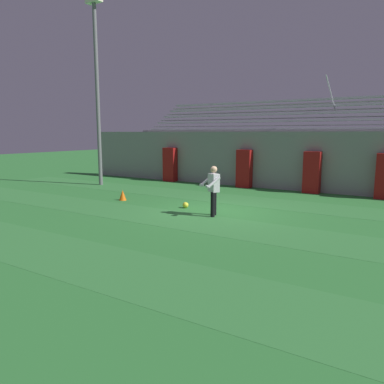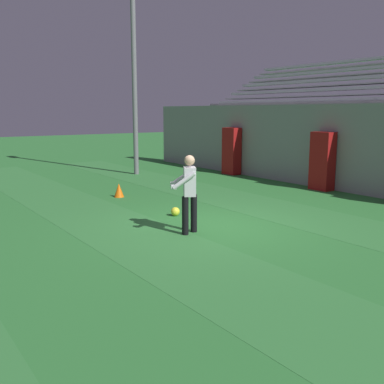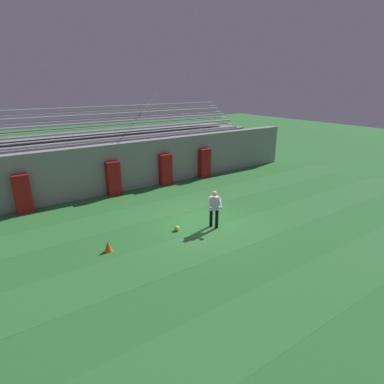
{
  "view_description": "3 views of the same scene",
  "coord_description": "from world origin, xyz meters",
  "px_view_note": "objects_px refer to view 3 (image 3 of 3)",
  "views": [
    {
      "loc": [
        6.1,
        -11.4,
        2.76
      ],
      "look_at": [
        -0.41,
        -1.05,
        0.81
      ],
      "focal_mm": 35.0,
      "sensor_mm": 36.0,
      "label": 1
    },
    {
      "loc": [
        7.81,
        -5.99,
        2.57
      ],
      "look_at": [
        -0.42,
        -0.17,
        0.75
      ],
      "focal_mm": 42.0,
      "sensor_mm": 36.0,
      "label": 2
    },
    {
      "loc": [
        -7.95,
        -10.67,
        5.99
      ],
      "look_at": [
        -0.46,
        0.04,
        1.56
      ],
      "focal_mm": 30.0,
      "sensor_mm": 36.0,
      "label": 3
    }
  ],
  "objects_px": {
    "padding_pillar_far_right": "(204,163)",
    "padding_pillar_gate_right": "(165,170)",
    "padding_pillar_far_left": "(22,194)",
    "goalkeeper": "(214,207)",
    "soccer_ball": "(177,228)",
    "traffic_cone": "(108,246)",
    "padding_pillar_gate_left": "(113,178)"
  },
  "relations": [
    {
      "from": "padding_pillar_far_right",
      "to": "padding_pillar_gate_right",
      "type": "bearing_deg",
      "value": 180.0
    },
    {
      "from": "padding_pillar_far_left",
      "to": "goalkeeper",
      "type": "xyz_separation_m",
      "value": [
        6.48,
        -6.65,
        0.0
      ]
    },
    {
      "from": "soccer_ball",
      "to": "padding_pillar_gate_right",
      "type": "bearing_deg",
      "value": 63.43
    },
    {
      "from": "padding_pillar_gate_right",
      "to": "padding_pillar_far_right",
      "type": "height_order",
      "value": "same"
    },
    {
      "from": "padding_pillar_far_left",
      "to": "soccer_ball",
      "type": "xyz_separation_m",
      "value": [
        4.97,
        -6.0,
        -0.84
      ]
    },
    {
      "from": "padding_pillar_gate_right",
      "to": "goalkeeper",
      "type": "distance_m",
      "value": 6.81
    },
    {
      "from": "goalkeeper",
      "to": "traffic_cone",
      "type": "bearing_deg",
      "value": 172.46
    },
    {
      "from": "padding_pillar_gate_right",
      "to": "padding_pillar_far_right",
      "type": "relative_size",
      "value": 1.0
    },
    {
      "from": "padding_pillar_gate_right",
      "to": "goalkeeper",
      "type": "bearing_deg",
      "value": -102.62
    },
    {
      "from": "traffic_cone",
      "to": "soccer_ball",
      "type": "bearing_deg",
      "value": 0.71
    },
    {
      "from": "padding_pillar_far_right",
      "to": "padding_pillar_far_left",
      "type": "bearing_deg",
      "value": 180.0
    },
    {
      "from": "padding_pillar_gate_right",
      "to": "padding_pillar_far_left",
      "type": "distance_m",
      "value": 7.97
    },
    {
      "from": "padding_pillar_gate_right",
      "to": "traffic_cone",
      "type": "relative_size",
      "value": 4.53
    },
    {
      "from": "padding_pillar_gate_left",
      "to": "soccer_ball",
      "type": "xyz_separation_m",
      "value": [
        0.37,
        -6.0,
        -0.84
      ]
    },
    {
      "from": "padding_pillar_gate_right",
      "to": "padding_pillar_far_left",
      "type": "bearing_deg",
      "value": 180.0
    },
    {
      "from": "padding_pillar_far_left",
      "to": "traffic_cone",
      "type": "xyz_separation_m",
      "value": [
        1.9,
        -6.04,
        -0.74
      ]
    },
    {
      "from": "goalkeeper",
      "to": "traffic_cone",
      "type": "distance_m",
      "value": 4.68
    },
    {
      "from": "padding_pillar_gate_left",
      "to": "padding_pillar_far_left",
      "type": "distance_m",
      "value": 4.6
    },
    {
      "from": "padding_pillar_far_left",
      "to": "padding_pillar_far_right",
      "type": "relative_size",
      "value": 1.0
    },
    {
      "from": "soccer_ball",
      "to": "padding_pillar_gate_left",
      "type": "bearing_deg",
      "value": 93.52
    },
    {
      "from": "goalkeeper",
      "to": "padding_pillar_gate_right",
      "type": "bearing_deg",
      "value": 77.38
    },
    {
      "from": "soccer_ball",
      "to": "traffic_cone",
      "type": "distance_m",
      "value": 3.07
    },
    {
      "from": "soccer_ball",
      "to": "traffic_cone",
      "type": "xyz_separation_m",
      "value": [
        -3.07,
        -0.04,
        0.1
      ]
    },
    {
      "from": "padding_pillar_far_right",
      "to": "traffic_cone",
      "type": "height_order",
      "value": "padding_pillar_far_right"
    },
    {
      "from": "soccer_ball",
      "to": "traffic_cone",
      "type": "bearing_deg",
      "value": -179.29
    },
    {
      "from": "goalkeeper",
      "to": "traffic_cone",
      "type": "xyz_separation_m",
      "value": [
        -4.58,
        0.61,
        -0.74
      ]
    },
    {
      "from": "padding_pillar_gate_right",
      "to": "soccer_ball",
      "type": "bearing_deg",
      "value": -116.57
    },
    {
      "from": "padding_pillar_far_right",
      "to": "traffic_cone",
      "type": "relative_size",
      "value": 4.53
    },
    {
      "from": "padding_pillar_far_right",
      "to": "goalkeeper",
      "type": "distance_m",
      "value": 8.02
    },
    {
      "from": "padding_pillar_gate_right",
      "to": "soccer_ball",
      "type": "xyz_separation_m",
      "value": [
        -3.0,
        -6.0,
        -0.84
      ]
    },
    {
      "from": "padding_pillar_gate_right",
      "to": "soccer_ball",
      "type": "height_order",
      "value": "padding_pillar_gate_right"
    },
    {
      "from": "padding_pillar_far_right",
      "to": "goalkeeper",
      "type": "bearing_deg",
      "value": -124.08
    }
  ]
}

